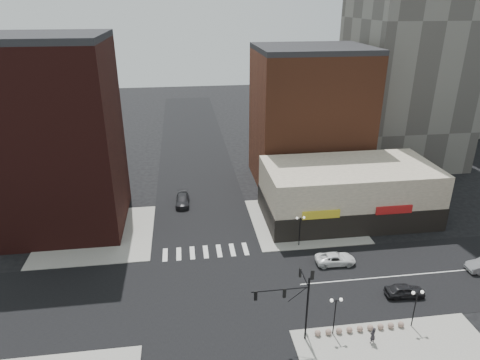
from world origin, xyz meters
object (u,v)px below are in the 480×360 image
object	(u,v)px
dark_sedan_east	(405,291)
dark_sedan_north	(182,200)
traffic_signal	(297,295)
white_suv	(335,259)
pedestrian	(373,335)
street_lamp_se_b	(416,299)
street_lamp_ne	(300,224)
street_lamp_se_a	(336,307)

from	to	relation	value
dark_sedan_east	dark_sedan_north	size ratio (longest dim) A/B	0.82
traffic_signal	white_suv	size ratio (longest dim) A/B	1.61
dark_sedan_north	pedestrian	world-z (taller)	pedestrian
dark_sedan_north	pedestrian	xyz separation A→B (m)	(17.01, -31.88, 0.25)
street_lamp_se_b	street_lamp_ne	size ratio (longest dim) A/B	1.00
pedestrian	street_lamp_ne	bearing A→B (deg)	-106.20
traffic_signal	dark_sedan_east	bearing A→B (deg)	18.00
street_lamp_ne	dark_sedan_north	world-z (taller)	street_lamp_ne
street_lamp_ne	dark_sedan_north	distance (m)	20.72
street_lamp_se_b	white_suv	xyz separation A→B (m)	(-3.70, 11.47, -2.62)
street_lamp_ne	street_lamp_se_b	bearing A→B (deg)	-66.37
street_lamp_se_a	dark_sedan_east	bearing A→B (deg)	25.17
street_lamp_ne	white_suv	bearing A→B (deg)	-53.93
street_lamp_se_b	traffic_signal	bearing A→B (deg)	179.18
traffic_signal	dark_sedan_north	world-z (taller)	traffic_signal
street_lamp_se_b	pedestrian	xyz separation A→B (m)	(-4.78, -1.59, -2.30)
street_lamp_se_a	street_lamp_se_b	xyz separation A→B (m)	(8.00, 0.00, 0.00)
dark_sedan_east	street_lamp_se_b	bearing A→B (deg)	165.15
traffic_signal	pedestrian	distance (m)	8.23
street_lamp_se_a	traffic_signal	bearing A→B (deg)	177.43
street_lamp_se_b	pedestrian	size ratio (longest dim) A/B	2.39
white_suv	traffic_signal	bearing A→B (deg)	146.30
dark_sedan_east	white_suv	bearing A→B (deg)	41.90
traffic_signal	street_lamp_se_b	distance (m)	11.88
traffic_signal	street_lamp_ne	size ratio (longest dim) A/B	1.87
white_suv	pedestrian	distance (m)	13.11
street_lamp_se_a	dark_sedan_north	bearing A→B (deg)	114.47
traffic_signal	dark_sedan_north	bearing A→B (deg)	108.41
street_lamp_ne	pedestrian	bearing A→B (deg)	-82.80
traffic_signal	dark_sedan_north	size ratio (longest dim) A/B	1.52
street_lamp_se_b	dark_sedan_east	world-z (taller)	street_lamp_se_b
street_lamp_se_b	pedestrian	distance (m)	5.54
street_lamp_se_a	pedestrian	world-z (taller)	street_lamp_se_a
traffic_signal	street_lamp_ne	xyz separation A→B (m)	(4.76, 15.83, -1.67)
street_lamp_se_a	white_suv	distance (m)	12.53
dark_sedan_east	pedestrian	bearing A→B (deg)	138.39
street_lamp_ne	dark_sedan_north	xyz separation A→B (m)	(-14.79, 14.29, -2.55)
white_suv	dark_sedan_north	bearing A→B (deg)	45.67
dark_sedan_east	pedestrian	xyz separation A→B (m)	(-6.37, -6.10, 0.27)
dark_sedan_north	street_lamp_se_b	bearing A→B (deg)	-52.10
street_lamp_se_b	dark_sedan_north	world-z (taller)	street_lamp_se_b
white_suv	street_lamp_se_a	bearing A→B (deg)	161.26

